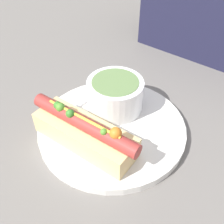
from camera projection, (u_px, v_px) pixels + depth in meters
name	position (u px, v px, depth m)	size (l,w,h in m)	color
ground_plane	(112.00, 130.00, 0.46)	(4.00, 4.00, 0.00)	slate
dinner_plate	(112.00, 128.00, 0.46)	(0.25, 0.25, 0.01)	white
hot_dog	(84.00, 132.00, 0.41)	(0.19, 0.06, 0.06)	#E5C17F
soup_bowl	(115.00, 94.00, 0.47)	(0.10, 0.10, 0.06)	white
spoon	(96.00, 93.00, 0.51)	(0.03, 0.15, 0.01)	#B7B7BC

